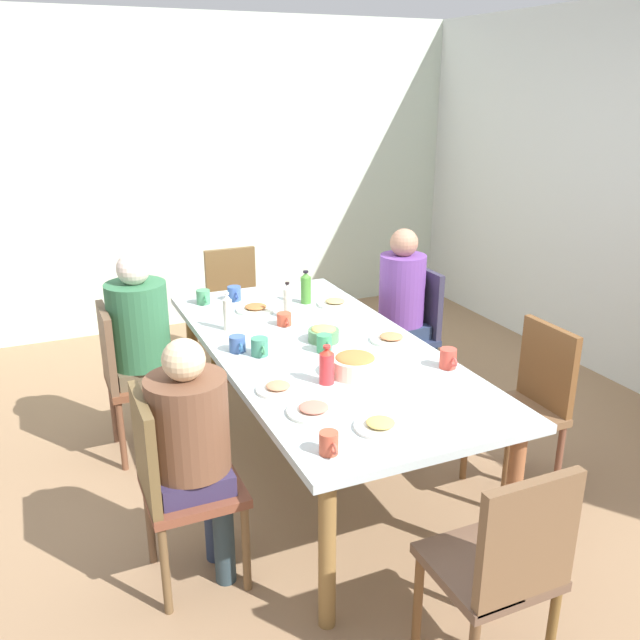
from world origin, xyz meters
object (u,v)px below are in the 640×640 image
at_px(cup_3, 260,347).
at_px(chair_5, 411,327).
at_px(bowl_1, 324,334).
at_px(cup_2, 284,319).
at_px(bottle_1, 288,301).
at_px(chair_0, 236,303).
at_px(chair_1, 504,564).
at_px(person_5, 400,301).
at_px(plate_0, 335,303).
at_px(plate_5, 391,339).
at_px(bowl_0, 355,364).
at_px(cup_1, 238,344).
at_px(person_2, 141,335).
at_px(cup_5, 324,343).
at_px(cup_7, 203,297).
at_px(plate_1, 314,410).
at_px(chair_4, 529,399).
at_px(chair_3, 173,479).
at_px(cup_4, 329,443).
at_px(plate_3, 256,308).
at_px(bottle_2, 306,288).
at_px(chair_2, 129,372).
at_px(cup_6, 448,358).
at_px(person_3, 192,438).
at_px(dining_table, 320,357).
at_px(plate_2, 278,388).
at_px(plate_4, 380,425).
at_px(cup_0, 234,293).
at_px(bottle_0, 327,366).
at_px(bottle_3, 228,312).

bearing_deg(cup_3, chair_5, 114.58).
xyz_separation_m(bowl_1, cup_2, (-0.32, -0.10, -0.01)).
bearing_deg(bottle_1, chair_0, -179.35).
bearing_deg(chair_1, person_5, 158.82).
distance_m(plate_0, plate_5, 0.69).
distance_m(plate_5, bowl_0, 0.49).
height_order(chair_5, cup_1, chair_5).
relative_size(person_2, cup_5, 10.45).
distance_m(cup_7, bottle_1, 0.61).
bearing_deg(plate_1, chair_4, 94.07).
bearing_deg(chair_3, cup_4, 51.32).
bearing_deg(plate_3, plate_1, -8.43).
height_order(chair_3, person_5, person_5).
bearing_deg(bowl_1, bottle_2, 165.60).
height_order(chair_2, cup_4, chair_2).
relative_size(chair_2, chair_3, 1.00).
height_order(cup_2, cup_4, cup_4).
relative_size(cup_3, cup_4, 1.13).
xyz_separation_m(chair_1, cup_2, (-1.95, -0.05, 0.26)).
relative_size(plate_1, bowl_1, 1.39).
relative_size(bowl_1, cup_6, 1.42).
xyz_separation_m(chair_1, chair_4, (-0.97, 0.92, 0.00)).
bearing_deg(person_5, person_3, -54.70).
height_order(dining_table, bowl_1, bowl_1).
xyz_separation_m(chair_2, plate_2, (1.01, 0.53, 0.24)).
distance_m(dining_table, cup_7, 1.04).
relative_size(plate_0, plate_4, 1.04).
distance_m(dining_table, bowl_0, 0.41).
relative_size(person_3, chair_4, 1.25).
bearing_deg(cup_6, plate_5, -169.88).
bearing_deg(cup_0, plate_5, 28.93).
distance_m(person_5, cup_4, 2.02).
bearing_deg(cup_4, bottle_2, 160.13).
distance_m(plate_4, cup_3, 0.95).
xyz_separation_m(person_2, plate_3, (-0.11, 0.71, 0.02)).
bearing_deg(plate_2, plate_0, 143.30).
bearing_deg(plate_2, chair_0, 168.80).
bearing_deg(cup_6, cup_2, -149.95).
bearing_deg(bottle_0, plate_2, -92.98).
height_order(chair_4, plate_3, chair_4).
bearing_deg(bottle_3, bottle_0, 13.99).
relative_size(person_5, plate_0, 5.26).
relative_size(dining_table, bottle_1, 10.85).
distance_m(chair_0, person_3, 2.31).
height_order(bowl_1, bottle_2, bottle_2).
distance_m(plate_5, cup_2, 0.64).
bearing_deg(plate_5, plate_1, -50.04).
height_order(plate_1, bottle_1, bottle_1).
bearing_deg(chair_1, cup_3, -168.15).
relative_size(cup_5, bottle_2, 0.54).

